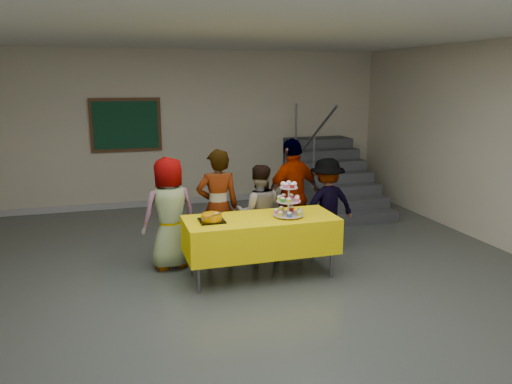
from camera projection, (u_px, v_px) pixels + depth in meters
room_shell at (259, 111)px, 4.88m from camera, size 10.00×10.04×3.02m
bake_table at (261, 234)px, 6.20m from camera, size 1.88×0.78×0.77m
cupcake_stand at (289, 202)px, 6.15m from camera, size 0.38×0.38×0.44m
bear_cake at (212, 217)px, 5.97m from camera, size 0.32×0.36×0.12m
schoolchild_a at (170, 213)px, 6.48m from camera, size 0.81×0.62×1.47m
schoolchild_b at (218, 207)px, 6.62m from camera, size 0.59×0.40×1.56m
schoolchild_c at (259, 213)px, 6.77m from camera, size 0.73×0.62×1.33m
schoolchild_d at (293, 196)px, 7.05m from camera, size 1.04×0.70×1.64m
schoolchild_e at (327, 205)px, 7.17m from camera, size 0.91×0.57×1.35m
staircase at (328, 180)px, 9.84m from camera, size 1.30×2.40×2.04m
noticeboard at (126, 125)px, 9.31m from camera, size 1.30×0.05×1.00m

